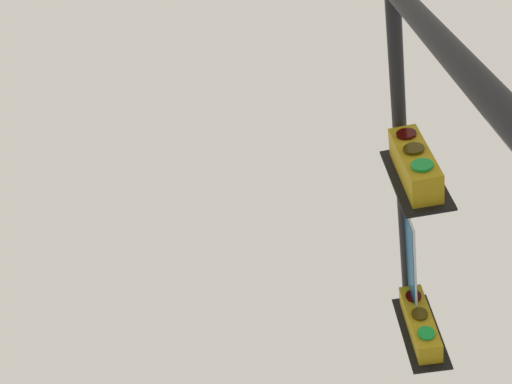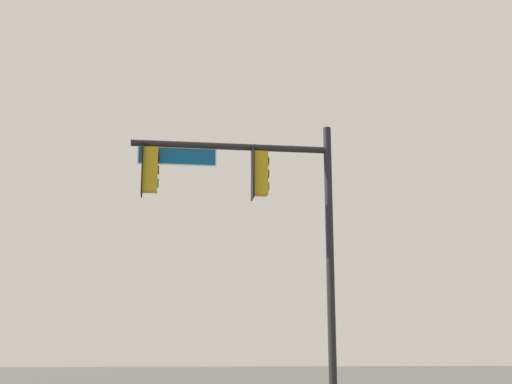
% 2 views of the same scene
% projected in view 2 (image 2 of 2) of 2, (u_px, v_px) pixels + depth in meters
% --- Properties ---
extents(signal_pole_near, '(4.94, 1.30, 7.14)m').
position_uv_depth(signal_pole_near, '(252.00, 200.00, 17.52)').
color(signal_pole_near, black).
rests_on(signal_pole_near, ground_plane).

